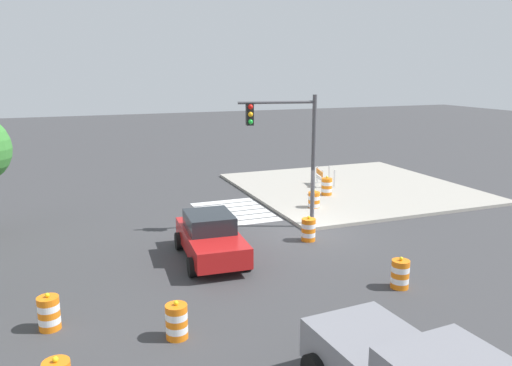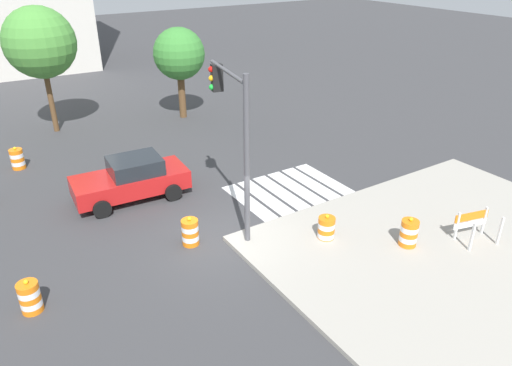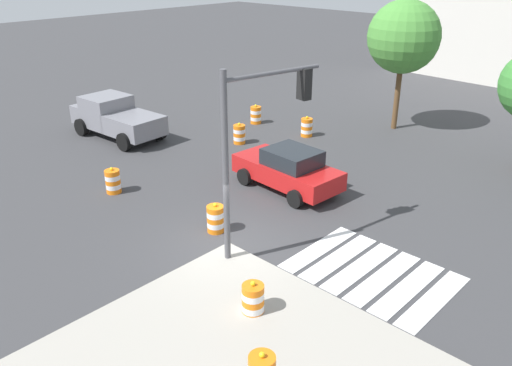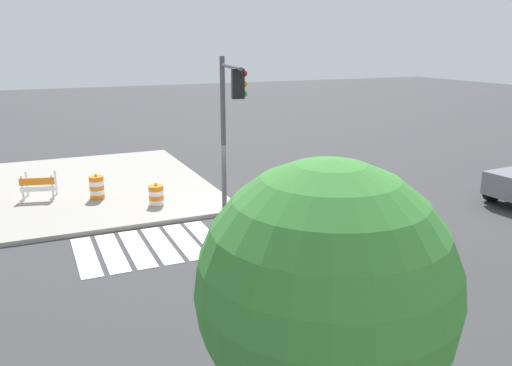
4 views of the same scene
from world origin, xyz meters
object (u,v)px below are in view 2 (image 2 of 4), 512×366
object	(u,v)px
traffic_barrel_crosswalk_end	(190,232)
street_tree_streetside_near	(40,43)
traffic_barrel_near_corner	(30,297)
traffic_barrel_on_sidewalk	(409,233)
traffic_light_pole	(233,121)
traffic_barrel_median_near	(326,230)
sports_car	(132,179)
street_tree_streetside_mid	(179,54)
construction_barricade	(474,223)
traffic_barrel_far_curb	(17,159)

from	to	relation	value
traffic_barrel_crosswalk_end	street_tree_streetside_near	distance (m)	14.29
traffic_barrel_near_corner	traffic_barrel_on_sidewalk	bearing A→B (deg)	-17.57
traffic_barrel_on_sidewalk	traffic_light_pole	size ratio (longest dim) A/B	0.19
traffic_barrel_near_corner	traffic_barrel_crosswalk_end	size ratio (longest dim) A/B	1.00
traffic_barrel_crosswalk_end	traffic_barrel_median_near	world-z (taller)	same
sports_car	street_tree_streetside_near	bearing A→B (deg)	95.24
sports_car	street_tree_streetside_mid	distance (m)	10.20
construction_barricade	traffic_barrel_on_sidewalk	bearing A→B (deg)	157.45
traffic_barrel_median_near	traffic_light_pole	size ratio (longest dim) A/B	0.19
traffic_barrel_far_curb	street_tree_streetside_near	size ratio (longest dim) A/B	0.16
traffic_barrel_median_near	traffic_barrel_on_sidewalk	world-z (taller)	traffic_barrel_on_sidewalk
traffic_barrel_near_corner	construction_barricade	bearing A→B (deg)	-18.40
traffic_barrel_median_near	traffic_barrel_near_corner	bearing A→B (deg)	169.42
traffic_barrel_far_curb	traffic_light_pole	xyz separation A→B (m)	(5.59, -9.39, 3.46)
traffic_barrel_median_near	street_tree_streetside_mid	size ratio (longest dim) A/B	0.20
traffic_barrel_crosswalk_end	traffic_barrel_median_near	xyz separation A→B (m)	(3.86, -2.28, 0.00)
traffic_barrel_far_curb	street_tree_streetside_near	xyz separation A→B (m)	(2.47, 4.09, 4.12)
traffic_barrel_crosswalk_end	street_tree_streetside_mid	size ratio (longest dim) A/B	0.20
sports_car	traffic_barrel_on_sidewalk	size ratio (longest dim) A/B	4.32
construction_barricade	traffic_light_pole	world-z (taller)	traffic_light_pole
traffic_barrel_near_corner	traffic_barrel_crosswalk_end	bearing A→B (deg)	7.09
traffic_barrel_crosswalk_end	street_tree_streetside_near	world-z (taller)	street_tree_streetside_near
traffic_barrel_crosswalk_end	traffic_barrel_median_near	distance (m)	4.48
sports_car	traffic_barrel_near_corner	bearing A→B (deg)	-133.53
sports_car	traffic_barrel_median_near	xyz separation A→B (m)	(4.32, -6.43, -0.36)
traffic_barrel_median_near	traffic_light_pole	xyz separation A→B (m)	(-2.07, 2.41, 3.46)
traffic_barrel_crosswalk_end	traffic_barrel_far_curb	size ratio (longest dim) A/B	1.00
construction_barricade	street_tree_streetside_mid	xyz separation A→B (m)	(-2.55, 17.01, 2.82)
street_tree_streetside_mid	traffic_barrel_far_curb	bearing A→B (deg)	-164.25
street_tree_streetside_mid	traffic_barrel_median_near	bearing A→B (deg)	-95.87
traffic_barrel_near_corner	traffic_barrel_median_near	size ratio (longest dim) A/B	1.00
sports_car	construction_barricade	size ratio (longest dim) A/B	3.19
traffic_barrel_median_near	traffic_barrel_on_sidewalk	xyz separation A→B (m)	(1.94, -1.76, 0.15)
traffic_light_pole	street_tree_streetside_mid	xyz separation A→B (m)	(3.55, 11.96, -0.37)
traffic_barrel_far_curb	traffic_barrel_on_sidewalk	size ratio (longest dim) A/B	1.00
traffic_barrel_crosswalk_end	construction_barricade	world-z (taller)	construction_barricade
traffic_barrel_near_corner	traffic_barrel_median_near	bearing A→B (deg)	-10.58
traffic_barrel_on_sidewalk	street_tree_streetside_mid	xyz separation A→B (m)	(-0.46, 16.14, 2.94)
traffic_barrel_on_sidewalk	construction_barricade	bearing A→B (deg)	-22.55
street_tree_streetside_mid	traffic_barrel_crosswalk_end	bearing A→B (deg)	-113.79
traffic_barrel_on_sidewalk	traffic_barrel_far_curb	bearing A→B (deg)	125.27
street_tree_streetside_near	street_tree_streetside_mid	world-z (taller)	street_tree_streetside_near
traffic_barrel_near_corner	traffic_light_pole	xyz separation A→B (m)	(6.79, 0.76, 3.46)
traffic_barrel_crosswalk_end	construction_barricade	size ratio (longest dim) A/B	0.74
sports_car	traffic_barrel_median_near	bearing A→B (deg)	-56.13
sports_car	street_tree_streetside_near	distance (m)	10.21
traffic_barrel_crosswalk_end	street_tree_streetside_near	xyz separation A→B (m)	(-1.33, 13.62, 4.12)
traffic_barrel_far_curb	street_tree_streetside_near	bearing A→B (deg)	58.89
traffic_barrel_far_curb	traffic_barrel_on_sidewalk	xyz separation A→B (m)	(9.59, -13.56, 0.15)
traffic_barrel_near_corner	traffic_barrel_on_sidewalk	xyz separation A→B (m)	(10.80, -3.42, 0.15)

